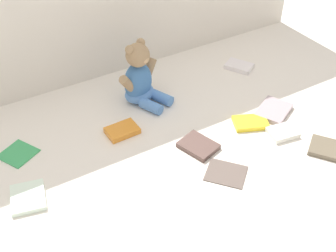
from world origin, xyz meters
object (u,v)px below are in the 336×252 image
book_case_8 (330,149)px  book_case_0 (18,153)px  book_case_6 (226,173)px  book_case_2 (283,133)px  book_case_7 (239,66)px  book_case_3 (28,197)px  teddy_bear (140,80)px  book_case_5 (250,123)px  book_case_1 (198,146)px  book_case_9 (122,131)px  book_case_4 (274,111)px

book_case_8 → book_case_0: bearing=-65.6°
book_case_6 → book_case_8: size_ratio=0.94×
book_case_2 → book_case_7: size_ratio=0.88×
book_case_0 → book_case_3: size_ratio=0.88×
teddy_bear → book_case_6: (0.05, -0.47, -0.08)m
book_case_5 → book_case_8: (0.13, -0.23, -0.00)m
book_case_5 → book_case_8: bearing=-127.6°
teddy_bear → book_case_1: bearing=-107.4°
book_case_0 → book_case_9: (0.33, -0.07, 0.01)m
book_case_0 → book_case_6: (0.52, -0.40, -0.00)m
book_case_2 → book_case_6: book_case_2 is taller
book_case_5 → book_case_6: (-0.21, -0.15, -0.00)m
book_case_8 → book_case_9: bearing=-74.2°
book_case_7 → book_case_8: bearing=-125.6°
book_case_5 → book_case_9: book_case_9 is taller
teddy_bear → book_case_8: bearing=-78.6°
book_case_6 → book_case_8: 0.36m
book_case_1 → book_case_8: size_ratio=0.91×
book_case_5 → book_case_2: bearing=-125.9°
book_case_3 → book_case_8: size_ratio=0.90×
teddy_bear → book_case_3: size_ratio=2.07×
teddy_bear → book_case_2: teddy_bear is taller
book_case_2 → book_case_6: bearing=-69.8°
book_case_5 → book_case_9: (-0.40, 0.18, 0.00)m
book_case_2 → book_case_9: book_case_9 is taller
book_case_8 → book_case_5: bearing=-96.2°
book_case_0 → book_case_6: 0.66m
teddy_bear → book_case_8: size_ratio=1.86×
book_case_1 → book_case_2: size_ratio=1.24×
teddy_bear → book_case_0: 0.49m
book_case_4 → book_case_9: bearing=-136.0°
book_case_6 → book_case_1: bearing=52.5°
book_case_7 → book_case_6: bearing=-161.1°
book_case_2 → book_case_3: book_case_2 is taller
book_case_1 → book_case_9: book_case_9 is taller
book_case_1 → book_case_9: (-0.18, 0.19, 0.00)m
book_case_9 → book_case_3: bearing=108.3°
book_case_0 → book_case_5: (0.73, -0.26, 0.00)m
book_case_3 → book_case_6: (0.55, -0.20, -0.00)m
book_case_5 → book_case_6: size_ratio=0.97×
book_case_1 → book_case_4: bearing=-14.4°
teddy_bear → book_case_7: (0.44, -0.01, -0.08)m
book_case_4 → book_case_7: same height
book_case_2 → book_case_1: bearing=-98.2°
book_case_4 → book_case_6: bearing=-91.1°
book_case_1 → book_case_2: bearing=-35.4°
book_case_1 → teddy_bear: bearing=78.7°
book_case_1 → book_case_6: size_ratio=0.97×
book_case_1 → book_case_4: same height
teddy_bear → book_case_7: bearing=-25.3°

